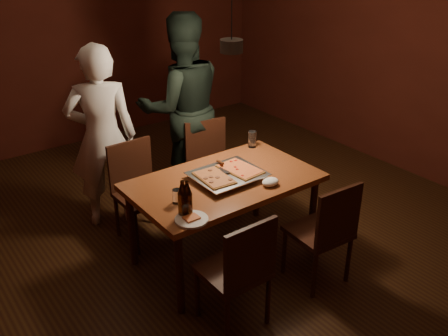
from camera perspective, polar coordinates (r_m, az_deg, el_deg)
room_shell at (r=4.04m, az=0.83°, el=8.92°), size 6.00×6.00×6.00m
dining_table at (r=4.04m, az=0.00°, el=-2.22°), size 1.50×0.90×0.75m
chair_far_left at (r=4.49m, az=-9.91°, el=-1.62°), size 0.43×0.43×0.49m
chair_far_right at (r=4.89m, az=-1.64°, el=1.17°), size 0.50×0.50×0.49m
chair_near_left at (r=3.41m, az=1.88°, el=-10.96°), size 0.42×0.42×0.49m
chair_near_right at (r=3.89m, az=11.69°, el=-6.43°), size 0.45×0.45×0.49m
pizza_tray at (r=4.01m, az=0.41°, el=-0.92°), size 0.59×0.50×0.05m
pizza_meat at (r=3.91m, az=-1.13°, el=-1.10°), size 0.24×0.36×0.02m
pizza_cheese at (r=4.05m, az=1.84°, el=-0.08°), size 0.26×0.38×0.02m
spatula at (r=4.02m, az=0.25°, el=-0.21°), size 0.14×0.25×0.04m
beer_bottle_a at (r=3.46m, az=-4.73°, el=-3.50°), size 0.07×0.07×0.27m
beer_bottle_b at (r=3.47m, az=-4.22°, el=-3.48°), size 0.07×0.07×0.27m
water_glass_left at (r=3.66m, az=-5.39°, el=-3.25°), size 0.07×0.07×0.11m
water_glass_right at (r=4.57m, az=3.24°, el=3.30°), size 0.07×0.07×0.15m
plate_slice at (r=3.47m, az=-3.73°, el=-5.87°), size 0.23×0.23×0.03m
napkin at (r=3.92m, az=5.32°, el=-1.59°), size 0.14×0.11×0.06m
diner_white at (r=4.64m, az=-13.75°, el=3.36°), size 0.74×0.62×1.72m
diner_dark at (r=5.06m, az=-4.80°, el=6.87°), size 1.08×0.94×1.88m
pendant_lamp at (r=3.95m, az=0.86°, el=13.92°), size 0.18×0.18×1.10m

